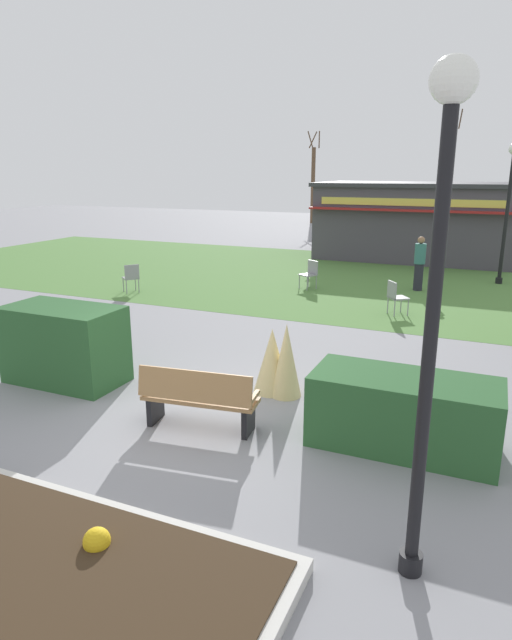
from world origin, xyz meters
TOP-DOWN VIEW (x-y plane):
  - ground_plane at (0.00, 0.00)m, footprint 80.00×80.00m
  - lawn_patch at (0.00, 11.86)m, footprint 36.00×12.00m
  - flower_bed at (0.54, -3.66)m, footprint 4.51×2.57m
  - park_bench at (0.36, -0.23)m, footprint 1.75×0.74m
  - hedge_left at (-2.74, 0.48)m, footprint 2.07×1.10m
  - hedge_right at (3.14, 0.44)m, footprint 2.46×1.10m
  - ornamental_grass_behind_left at (0.80, 1.50)m, footprint 0.62×0.62m
  - ornamental_grass_behind_right at (1.08, 1.43)m, footprint 0.52×0.52m
  - lamppost_near at (3.62, -2.00)m, footprint 0.36×0.36m
  - lamppost_far at (4.30, 13.03)m, footprint 0.36×0.36m
  - trash_bin at (-3.53, 0.71)m, footprint 0.52×0.52m
  - food_kiosk at (0.86, 17.60)m, footprint 8.08×4.89m
  - cafe_chair_west at (-6.05, 6.95)m, footprint 0.62×0.62m
  - cafe_chair_east at (1.82, 7.52)m, footprint 0.62×0.62m
  - cafe_chair_center at (-1.23, 9.76)m, footprint 0.60×0.60m
  - person_strolling at (1.96, 10.85)m, footprint 0.34×0.34m
  - parked_car_west_slot at (-3.48, 26.61)m, footprint 4.35×2.34m
  - parked_car_center_slot at (1.80, 26.61)m, footprint 4.30×2.25m
  - tree_left_bg at (-8.09, 31.13)m, footprint 0.91×0.96m
  - tree_right_bg at (1.01, 30.63)m, footprint 0.91×0.96m

SIDE VIEW (x-z plane):
  - ground_plane at x=0.00m, z-range 0.00..0.00m
  - lawn_patch at x=0.00m, z-range 0.00..0.01m
  - flower_bed at x=0.54m, z-range -0.08..0.25m
  - trash_bin at x=-3.53m, z-range 0.00..0.82m
  - park_bench at x=0.36m, z-range 0.01..0.96m
  - hedge_right at x=3.14m, z-range 0.00..1.00m
  - cafe_chair_west at x=-6.05m, z-range 0.08..0.97m
  - cafe_chair_east at x=1.82m, z-range 0.08..0.97m
  - cafe_chair_center at x=-1.23m, z-range 0.08..0.97m
  - ornamental_grass_behind_left at x=0.80m, z-range 0.00..1.11m
  - ornamental_grass_behind_right at x=1.08m, z-range 0.00..1.25m
  - parked_car_west_slot at x=-3.48m, z-range 0.04..1.24m
  - parked_car_center_slot at x=1.80m, z-range 0.04..1.24m
  - hedge_left at x=-2.74m, z-range 0.00..1.37m
  - person_strolling at x=1.96m, z-range 0.02..1.71m
  - food_kiosk at x=0.86m, z-range 0.01..3.17m
  - tree_left_bg at x=-8.09m, z-range -0.36..5.87m
  - lamppost_near at x=3.62m, z-range 0.56..5.04m
  - lamppost_far at x=4.30m, z-range 0.56..5.04m
  - tree_right_bg at x=1.01m, z-range -0.37..6.86m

